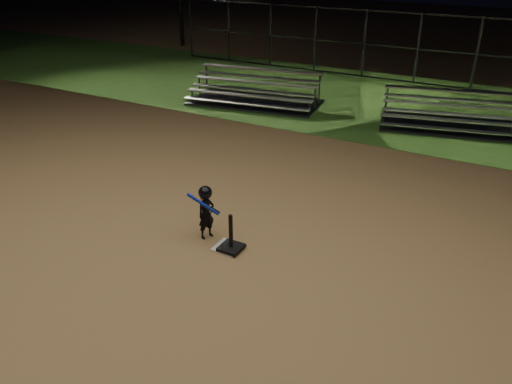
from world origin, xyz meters
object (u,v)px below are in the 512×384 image
at_px(child_batter, 206,210).
at_px(batting_tee, 231,243).
at_px(bleacher_left, 255,97).
at_px(home_plate, 228,247).
at_px(bleacher_right, 452,121).

bearing_deg(child_batter, batting_tee, -85.52).
distance_m(child_batter, bleacher_left, 8.41).
distance_m(home_plate, batting_tee, 0.16).
height_order(bleacher_left, bleacher_right, bleacher_left).
distance_m(home_plate, bleacher_left, 8.75).
relative_size(batting_tee, bleacher_left, 0.15).
bearing_deg(home_plate, child_batter, 165.49).
distance_m(bleacher_left, bleacher_right, 6.06).
bearing_deg(home_plate, batting_tee, -22.05).
height_order(home_plate, bleacher_left, bleacher_left).
bearing_deg(bleacher_right, bleacher_left, 172.42).
distance_m(home_plate, bleacher_right, 8.71).
height_order(child_batter, bleacher_left, bleacher_left).
relative_size(batting_tee, bleacher_right, 0.16).
bearing_deg(bleacher_right, batting_tee, -116.94).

